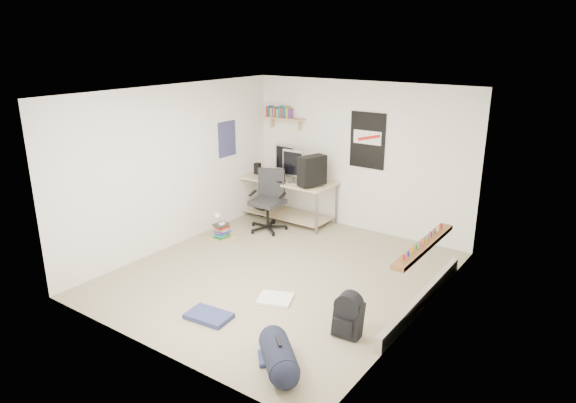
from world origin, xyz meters
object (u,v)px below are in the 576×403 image
Objects in this scene: office_chair at (268,203)px; book_stack at (222,230)px; backpack at (348,319)px; duffel_bag at (279,357)px; desk at (287,200)px.

book_stack is at bearing -134.64° from office_chair.
office_chair is 3.43m from backpack.
office_chair is at bearing 171.27° from duffel_bag.
office_chair is 1.73× the size of duffel_bag.
duffel_bag is at bearing -111.18° from backpack.
office_chair is (0.03, -0.62, 0.12)m from desk.
office_chair is at bearing -89.79° from desk.
office_chair reaches higher than backpack.
backpack is at bearing -23.39° from book_stack.
book_stack is (-0.34, -1.37, -0.21)m from desk.
desk is 4.41m from duffel_bag.
desk reaches higher than book_stack.
book_stack is at bearing -176.58° from duffel_bag.
book_stack is (-3.08, 1.33, -0.05)m from backpack.
duffel_bag is at bearing -58.12° from desk.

